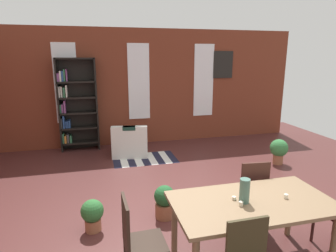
% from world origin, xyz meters
% --- Properties ---
extents(ground_plane, '(10.59, 10.59, 0.00)m').
position_xyz_m(ground_plane, '(0.00, 0.00, 0.00)').
color(ground_plane, '#502625').
extents(back_wall_brick, '(8.58, 0.12, 2.95)m').
position_xyz_m(back_wall_brick, '(0.00, 4.13, 1.48)').
color(back_wall_brick, brown).
rests_on(back_wall_brick, ground).
extents(window_pane_0, '(0.55, 0.02, 1.92)m').
position_xyz_m(window_pane_0, '(-1.77, 4.06, 1.62)').
color(window_pane_0, white).
extents(window_pane_1, '(0.55, 0.02, 1.92)m').
position_xyz_m(window_pane_1, '(0.00, 4.06, 1.62)').
color(window_pane_1, white).
extents(window_pane_2, '(0.55, 0.02, 1.92)m').
position_xyz_m(window_pane_2, '(1.77, 4.06, 1.62)').
color(window_pane_2, white).
extents(dining_table, '(1.73, 0.92, 0.76)m').
position_xyz_m(dining_table, '(0.45, -0.85, 0.67)').
color(dining_table, '#84674A').
rests_on(dining_table, ground).
extents(vase_on_table, '(0.11, 0.11, 0.26)m').
position_xyz_m(vase_on_table, '(0.34, -0.85, 0.90)').
color(vase_on_table, '#4C7266').
rests_on(vase_on_table, dining_table).
extents(tealight_candle_0, '(0.04, 0.04, 0.05)m').
position_xyz_m(tealight_candle_0, '(0.83, -0.88, 0.79)').
color(tealight_candle_0, silver).
rests_on(tealight_candle_0, dining_table).
extents(tealight_candle_1, '(0.04, 0.04, 0.03)m').
position_xyz_m(tealight_candle_1, '(0.27, -0.77, 0.78)').
color(tealight_candle_1, silver).
rests_on(tealight_candle_1, dining_table).
extents(tealight_candle_2, '(0.04, 0.04, 0.05)m').
position_xyz_m(tealight_candle_2, '(0.28, -0.91, 0.79)').
color(tealight_candle_2, silver).
rests_on(tealight_candle_2, dining_table).
extents(dining_chair_head_left, '(0.41, 0.41, 0.95)m').
position_xyz_m(dining_chair_head_left, '(-0.79, -0.85, 0.51)').
color(dining_chair_head_left, '#31231A').
rests_on(dining_chair_head_left, ground).
extents(dining_chair_far_right, '(0.43, 0.43, 0.95)m').
position_xyz_m(dining_chair_far_right, '(0.83, -0.16, 0.51)').
color(dining_chair_far_right, '#3F221B').
rests_on(dining_chair_far_right, ground).
extents(bookshelf_tall, '(0.91, 0.31, 2.24)m').
position_xyz_m(bookshelf_tall, '(-1.58, 3.89, 1.13)').
color(bookshelf_tall, black).
rests_on(bookshelf_tall, ground).
extents(armchair_white, '(0.91, 0.91, 0.75)m').
position_xyz_m(armchair_white, '(-0.38, 3.18, 0.28)').
color(armchair_white, silver).
rests_on(armchair_white, ground).
extents(potted_plant_by_shelf, '(0.30, 0.30, 0.43)m').
position_xyz_m(potted_plant_by_shelf, '(-1.23, 0.23, 0.24)').
color(potted_plant_by_shelf, '#9E6042').
rests_on(potted_plant_by_shelf, ground).
extents(potted_plant_corner, '(0.38, 0.38, 0.54)m').
position_xyz_m(potted_plant_corner, '(2.64, 1.78, 0.32)').
color(potted_plant_corner, '#9E6042').
rests_on(potted_plant_corner, ground).
extents(potted_plant_window, '(0.30, 0.30, 0.48)m').
position_xyz_m(potted_plant_window, '(-0.24, 0.31, 0.25)').
color(potted_plant_window, '#9E6042').
rests_on(potted_plant_window, ground).
extents(striped_rug, '(1.41, 0.85, 0.01)m').
position_xyz_m(striped_rug, '(-0.10, 2.78, 0.00)').
color(striped_rug, '#1E1E33').
rests_on(striped_rug, ground).
extents(framed_picture, '(0.56, 0.03, 0.72)m').
position_xyz_m(framed_picture, '(2.31, 4.06, 2.04)').
color(framed_picture, black).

